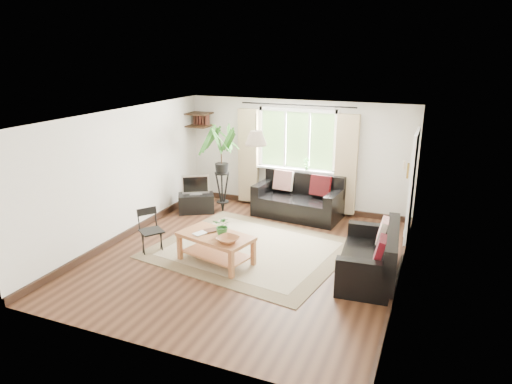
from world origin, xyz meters
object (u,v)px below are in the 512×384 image
at_px(sofa_back, 298,197).
at_px(folding_chair, 152,232).
at_px(tv_stand, 196,203).
at_px(sofa_right, 369,254).
at_px(palm_stand, 222,169).
at_px(coffee_table, 216,249).

height_order(sofa_back, folding_chair, sofa_back).
height_order(tv_stand, folding_chair, folding_chair).
bearing_deg(sofa_right, tv_stand, -116.49).
xyz_separation_m(tv_stand, folding_chair, (0.33, -2.12, 0.18)).
xyz_separation_m(sofa_back, palm_stand, (-1.63, -0.29, 0.52)).
bearing_deg(tv_stand, sofa_back, -15.58).
xyz_separation_m(sofa_right, coffee_table, (-2.42, -0.47, -0.14)).
height_order(palm_stand, folding_chair, palm_stand).
bearing_deg(coffee_table, palm_stand, 113.99).
distance_m(sofa_back, tv_stand, 2.22).
relative_size(coffee_table, tv_stand, 1.62).
bearing_deg(coffee_table, folding_chair, -177.05).
distance_m(sofa_right, coffee_table, 2.46).
bearing_deg(sofa_right, sofa_back, -144.48).
distance_m(coffee_table, folding_chair, 1.23).
height_order(tv_stand, palm_stand, palm_stand).
bearing_deg(palm_stand, tv_stand, -149.79).
distance_m(sofa_back, palm_stand, 1.74).
relative_size(sofa_right, palm_stand, 0.87).
bearing_deg(tv_stand, coffee_table, -83.98).
bearing_deg(sofa_right, folding_chair, -86.24).
bearing_deg(folding_chair, tv_stand, 44.17).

